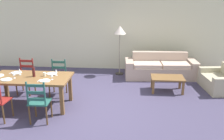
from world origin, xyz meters
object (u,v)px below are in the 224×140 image
(wine_glass_far_right, at_px, (56,71))
(couch, at_px, (160,68))
(armchair_upholstered, at_px, (221,81))
(dining_chair_far_left, at_px, (26,76))
(dining_chair_near_right, at_px, (39,102))
(coffee_cup_primary, at_px, (44,74))
(dining_table, at_px, (31,80))
(dining_chair_far_right, at_px, (58,78))
(wine_glass_far_left, at_px, (20,71))
(wine_bottle, at_px, (34,72))
(standing_lamp, at_px, (120,33))
(wine_glass_near_right, at_px, (52,75))
(wine_glass_near_left, at_px, (14,74))
(coffee_table, at_px, (167,79))

(wine_glass_far_right, distance_m, couch, 3.61)
(wine_glass_far_right, bearing_deg, armchair_upholstered, 16.92)
(dining_chair_far_left, bearing_deg, dining_chair_near_right, -58.18)
(coffee_cup_primary, bearing_deg, dining_table, -165.24)
(dining_chair_far_right, distance_m, wine_glass_far_left, 1.04)
(wine_bottle, bearing_deg, coffee_cup_primary, 12.73)
(dining_chair_far_right, bearing_deg, standing_lamp, 50.31)
(coffee_cup_primary, bearing_deg, armchair_upholstered, 16.76)
(dining_table, relative_size, dining_chair_far_left, 1.98)
(wine_glass_near_right, bearing_deg, dining_chair_far_left, 138.74)
(dining_chair_far_right, relative_size, wine_glass_far_left, 5.96)
(wine_bottle, distance_m, wine_glass_near_right, 0.52)
(armchair_upholstered, distance_m, standing_lamp, 3.39)
(wine_glass_near_left, bearing_deg, wine_glass_far_right, 16.79)
(dining_chair_far_right, xyz_separation_m, wine_glass_far_left, (-0.73, -0.63, 0.38))
(dining_chair_near_right, xyz_separation_m, dining_chair_far_right, (-0.04, 1.51, 0.00))
(dining_chair_near_right, relative_size, wine_glass_far_left, 5.96)
(dining_table, xyz_separation_m, coffee_table, (3.40, 1.22, -0.31))
(wine_glass_far_right, bearing_deg, coffee_table, 20.85)
(dining_chair_near_right, bearing_deg, wine_glass_near_left, 141.85)
(coffee_cup_primary, relative_size, coffee_table, 0.10)
(wine_glass_far_left, xyz_separation_m, armchair_upholstered, (5.26, 1.36, -0.61))
(armchair_upholstered, bearing_deg, standing_lamp, 158.95)
(dining_chair_far_left, relative_size, coffee_table, 1.07)
(couch, xyz_separation_m, coffee_table, (0.07, -1.22, 0.06))
(wine_glass_far_left, height_order, coffee_table, wine_glass_far_left)
(dining_chair_near_right, height_order, wine_glass_far_left, dining_chair_near_right)
(dining_table, relative_size, couch, 0.82)
(wine_bottle, xyz_separation_m, wine_glass_near_left, (-0.41, -0.16, -0.01))
(wine_glass_near_right, height_order, coffee_table, wine_glass_near_right)
(coffee_cup_primary, bearing_deg, standing_lamp, 56.75)
(dining_chair_far_left, height_order, wine_glass_near_right, dining_chair_far_left)
(wine_glass_far_left, relative_size, wine_glass_far_right, 1.00)
(dining_chair_far_right, relative_size, wine_glass_near_left, 5.96)
(wine_glass_far_left, bearing_deg, wine_glass_far_right, 2.06)
(dining_chair_far_right, xyz_separation_m, wine_bottle, (-0.35, -0.72, 0.39))
(coffee_cup_primary, height_order, couch, coffee_cup_primary)
(wine_bottle, distance_m, armchair_upholstered, 5.12)
(standing_lamp, bearing_deg, wine_glass_far_right, -119.47)
(wine_glass_near_left, bearing_deg, coffee_table, 19.87)
(dining_chair_near_right, xyz_separation_m, couch, (2.86, 3.19, -0.19))
(wine_glass_far_right, relative_size, coffee_cup_primary, 1.79)
(armchair_upholstered, bearing_deg, couch, 149.44)
(dining_chair_far_right, bearing_deg, dining_table, -119.90)
(dining_chair_far_left, relative_size, coffee_cup_primary, 10.67)
(dining_chair_far_right, bearing_deg, wine_glass_near_left, -131.02)
(dining_chair_near_right, bearing_deg, armchair_upholstered, 26.55)
(dining_chair_near_right, height_order, wine_glass_near_right, dining_chair_near_right)
(dining_table, height_order, wine_glass_near_left, wine_glass_near_left)
(dining_chair_far_left, height_order, armchair_upholstered, dining_chair_far_left)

